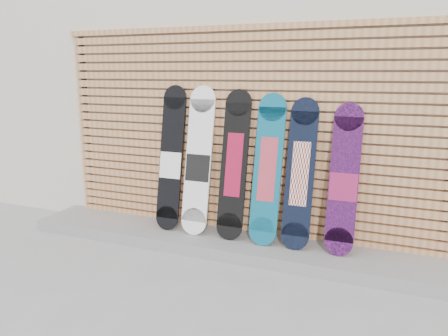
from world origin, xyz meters
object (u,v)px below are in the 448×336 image
(snowboard_0, at_px, (171,159))
(snowboard_3, at_px, (268,169))
(snowboard_2, at_px, (234,165))
(snowboard_5, at_px, (344,180))
(snowboard_4, at_px, (300,174))
(snowboard_1, at_px, (198,162))

(snowboard_0, height_order, snowboard_3, snowboard_0)
(snowboard_2, height_order, snowboard_5, snowboard_2)
(snowboard_0, xyz_separation_m, snowboard_5, (1.85, -0.00, -0.07))
(snowboard_3, height_order, snowboard_4, snowboard_3)
(snowboard_0, bearing_deg, snowboard_3, -0.65)
(snowboard_1, bearing_deg, snowboard_2, 0.73)
(snowboard_2, height_order, snowboard_3, snowboard_2)
(snowboard_3, xyz_separation_m, snowboard_4, (0.33, 0.01, -0.02))
(snowboard_1, xyz_separation_m, snowboard_3, (0.77, -0.00, -0.02))
(snowboard_2, bearing_deg, snowboard_1, -179.27)
(snowboard_2, xyz_separation_m, snowboard_3, (0.36, -0.01, -0.02))
(snowboard_0, distance_m, snowboard_3, 1.10)
(snowboard_0, relative_size, snowboard_5, 1.10)
(snowboard_4, bearing_deg, snowboard_1, -179.74)
(snowboard_2, distance_m, snowboard_5, 1.11)
(snowboard_4, bearing_deg, snowboard_5, 0.60)
(snowboard_3, bearing_deg, snowboard_2, 178.97)
(snowboard_5, bearing_deg, snowboard_2, -179.78)
(snowboard_0, bearing_deg, snowboard_5, -0.06)
(snowboard_1, distance_m, snowboard_3, 0.77)
(snowboard_5, bearing_deg, snowboard_0, 179.94)
(snowboard_0, bearing_deg, snowboard_2, -0.47)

